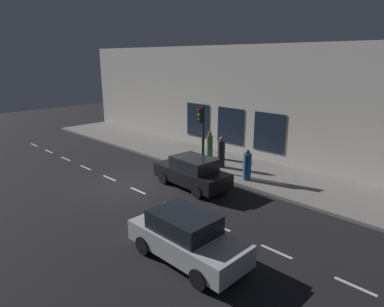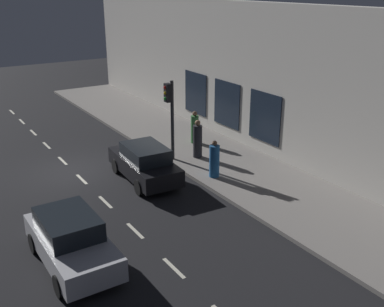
% 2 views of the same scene
% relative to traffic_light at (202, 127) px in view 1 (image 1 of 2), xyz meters
% --- Properties ---
extents(ground_plane, '(60.00, 60.00, 0.00)m').
position_rel_traffic_light_xyz_m(ground_plane, '(-4.26, 1.33, -2.64)').
color(ground_plane, black).
extents(sidewalk, '(4.50, 32.00, 0.15)m').
position_rel_traffic_light_xyz_m(sidewalk, '(1.99, 1.33, -2.56)').
color(sidewalk, gray).
rests_on(sidewalk, ground).
extents(building_facade, '(0.65, 32.00, 7.14)m').
position_rel_traffic_light_xyz_m(building_facade, '(4.53, 1.33, 0.93)').
color(building_facade, beige).
rests_on(building_facade, ground).
extents(lane_centre_line, '(0.12, 27.20, 0.01)m').
position_rel_traffic_light_xyz_m(lane_centre_line, '(-4.26, 0.33, -2.63)').
color(lane_centre_line, beige).
rests_on(lane_centre_line, ground).
extents(traffic_light, '(0.50, 0.32, 3.72)m').
position_rel_traffic_light_xyz_m(traffic_light, '(0.00, 0.00, 0.00)').
color(traffic_light, '#2D2D30').
rests_on(traffic_light, sidewalk).
extents(parked_car_0, '(1.99, 4.27, 1.58)m').
position_rel_traffic_light_xyz_m(parked_car_0, '(-1.98, -1.19, -1.85)').
color(parked_car_0, black).
rests_on(parked_car_0, ground).
extents(parked_car_1, '(1.83, 4.13, 1.58)m').
position_rel_traffic_light_xyz_m(parked_car_1, '(-6.69, -5.59, -1.85)').
color(parked_car_1, '#B7B7BC').
rests_on(parked_car_1, ground).
extents(pedestrian_0, '(0.53, 0.53, 1.82)m').
position_rel_traffic_light_xyz_m(pedestrian_0, '(1.22, -0.42, -1.66)').
color(pedestrian_0, '#232328').
rests_on(pedestrian_0, sidewalk).
extents(pedestrian_1, '(0.56, 0.56, 1.68)m').
position_rel_traffic_light_xyz_m(pedestrian_1, '(2.24, 1.40, -1.72)').
color(pedestrian_1, '#336B38').
rests_on(pedestrian_1, sidewalk).
extents(pedestrian_2, '(0.61, 0.61, 1.62)m').
position_rel_traffic_light_xyz_m(pedestrian_2, '(0.53, -2.77, -1.76)').
color(pedestrian_2, '#1E5189').
rests_on(pedestrian_2, sidewalk).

